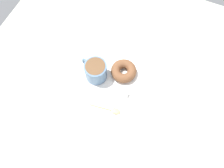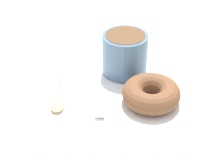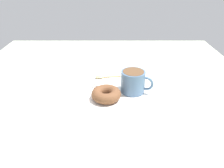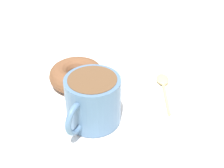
{
  "view_description": "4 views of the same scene",
  "coord_description": "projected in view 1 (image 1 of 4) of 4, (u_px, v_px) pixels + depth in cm",
  "views": [
    {
      "loc": [
        -29.39,
        -11.2,
        80.23
      ],
      "look_at": [
        1.42,
        2.02,
        2.3
      ],
      "focal_mm": 35.0,
      "sensor_mm": 36.0,
      "label": 1
    },
    {
      "loc": [
        6.56,
        -53.06,
        41.53
      ],
      "look_at": [
        1.42,
        2.02,
        2.3
      ],
      "focal_mm": 60.0,
      "sensor_mm": 36.0,
      "label": 2
    },
    {
      "loc": [
        73.39,
        2.03,
        41.25
      ],
      "look_at": [
        1.42,
        2.02,
        2.3
      ],
      "focal_mm": 35.0,
      "sensor_mm": 36.0,
      "label": 3
    },
    {
      "loc": [
        -5.77,
        47.38,
        35.01
      ],
      "look_at": [
        1.42,
        2.02,
        2.3
      ],
      "focal_mm": 50.0,
      "sensor_mm": 36.0,
      "label": 4
    }
  ],
  "objects": [
    {
      "name": "napkin",
      "position": [
        112.0,
        86.0,
        0.87
      ],
      "size": [
        32.12,
        32.12,
        0.3
      ],
      "primitive_type": "cube",
      "rotation": [
        0.0,
        0.0,
        0.05
      ],
      "color": "white",
      "rests_on": "ground_plane"
    },
    {
      "name": "spoon",
      "position": [
        111.0,
        110.0,
        0.82
      ],
      "size": [
        3.13,
        12.03,
        0.9
      ],
      "color": "#D8B772",
      "rests_on": "napkin"
    },
    {
      "name": "sugar_cube",
      "position": [
        126.0,
        94.0,
        0.85
      ],
      "size": [
        1.65,
        1.65,
        1.65
      ],
      "primitive_type": "cube",
      "color": "white",
      "rests_on": "napkin"
    },
    {
      "name": "ground_plane",
      "position": [
        115.0,
        92.0,
        0.87
      ],
      "size": [
        120.0,
        120.0,
        2.0
      ],
      "primitive_type": "cube",
      "color": "beige"
    },
    {
      "name": "coffee_cup",
      "position": [
        96.0,
        70.0,
        0.85
      ],
      "size": [
        8.8,
        11.68,
        8.08
      ],
      "color": "slate",
      "rests_on": "napkin"
    },
    {
      "name": "donut",
      "position": [
        124.0,
        71.0,
        0.87
      ],
      "size": [
        10.34,
        10.34,
        3.74
      ],
      "primitive_type": "torus",
      "color": "brown",
      "rests_on": "napkin"
    }
  ]
}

